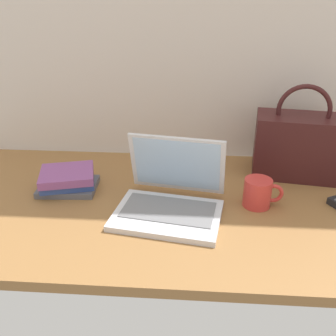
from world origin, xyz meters
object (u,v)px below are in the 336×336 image
at_px(coffee_mug, 258,192).
at_px(handbag, 298,145).
at_px(remote_control_far, 196,165).
at_px(book_stack, 68,180).
at_px(laptop, 171,197).

height_order(coffee_mug, handbag, handbag).
relative_size(remote_control_far, book_stack, 0.81).
bearing_deg(book_stack, laptop, -16.77).
relative_size(coffee_mug, book_stack, 0.60).
height_order(remote_control_far, book_stack, book_stack).
height_order(laptop, book_stack, laptop).
bearing_deg(coffee_mug, book_stack, 174.84).
distance_m(laptop, remote_control_far, 0.31).
bearing_deg(laptop, handbag, 32.43).
distance_m(coffee_mug, book_stack, 0.62).
bearing_deg(handbag, remote_control_far, 175.73).
relative_size(coffee_mug, handbag, 0.37).
height_order(coffee_mug, book_stack, coffee_mug).
xyz_separation_m(laptop, remote_control_far, (0.08, 0.30, -0.03)).
bearing_deg(coffee_mug, remote_control_far, 127.33).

